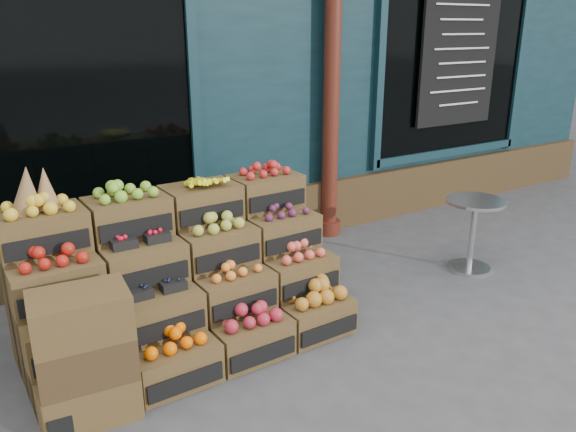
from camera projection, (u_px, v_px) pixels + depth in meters
ground at (358, 340)px, 4.33m from camera, size 60.00×60.00×0.00m
shop_facade at (130, 19)px, 7.66m from camera, size 12.00×6.24×4.80m
crate_display at (183, 286)px, 4.21m from camera, size 2.36×1.20×1.46m
spare_crates at (86, 356)px, 3.37m from camera, size 0.59×0.43×0.84m
bistro_table at (473, 226)px, 5.46m from camera, size 0.57×0.57×0.72m
shopkeeper at (53, 161)px, 5.63m from camera, size 0.88×0.75×2.03m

